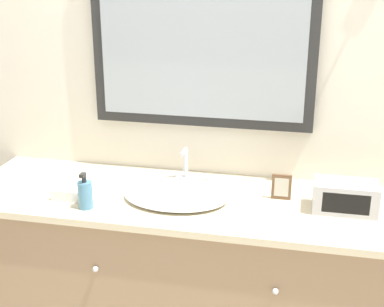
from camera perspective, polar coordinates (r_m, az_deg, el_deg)
wall_back at (r=2.47m, az=2.26°, el=6.98°), size 8.00×0.18×2.55m
vanity_counter at (r=2.50m, az=0.62°, el=-13.94°), size 2.06×0.61×0.88m
sink_basin at (r=2.28m, az=-1.68°, el=-4.37°), size 0.45×0.38×0.17m
soap_bottle at (r=2.22m, az=-11.33°, el=-4.28°), size 0.06×0.06×0.16m
appliance_box at (r=2.24m, az=16.02°, el=-4.46°), size 0.25×0.14×0.12m
picture_frame at (r=2.29m, az=9.52°, el=-3.53°), size 0.08×0.01×0.11m
hand_towel_near_sink at (r=2.35m, az=-12.60°, el=-4.01°), size 0.15×0.12×0.05m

